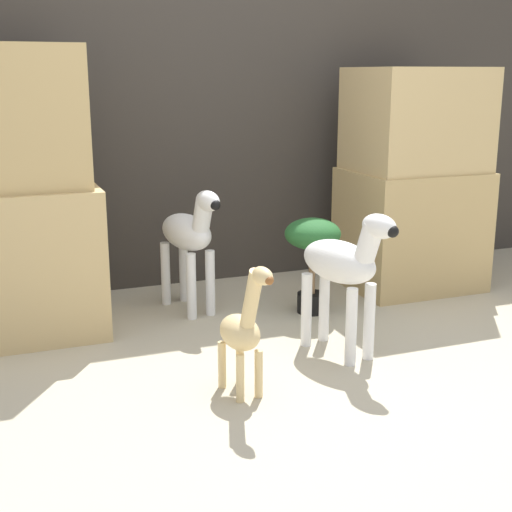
% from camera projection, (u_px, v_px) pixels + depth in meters
% --- Properties ---
extents(ground_plane, '(14.00, 14.00, 0.00)m').
position_uv_depth(ground_plane, '(325.00, 384.00, 3.04)').
color(ground_plane, '#B2A88E').
extents(wall_back, '(6.40, 0.08, 2.20)m').
position_uv_depth(wall_back, '(202.00, 105.00, 4.33)').
color(wall_back, '#38332D').
rests_on(wall_back, ground_plane).
extents(rock_pillar_left, '(0.77, 0.63, 1.42)m').
position_uv_depth(rock_pillar_left, '(17.00, 203.00, 3.50)').
color(rock_pillar_left, tan).
rests_on(rock_pillar_left, ground_plane).
extents(rock_pillar_right, '(0.77, 0.63, 1.32)m').
position_uv_depth(rock_pillar_right, '(413.00, 183.00, 4.30)').
color(rock_pillar_right, tan).
rests_on(rock_pillar_right, ground_plane).
extents(zebra_right, '(0.31, 0.56, 0.71)m').
position_uv_depth(zebra_right, '(344.00, 266.00, 3.26)').
color(zebra_right, white).
rests_on(zebra_right, ground_plane).
extents(zebra_left, '(0.29, 0.57, 0.71)m').
position_uv_depth(zebra_left, '(189.00, 236.00, 3.87)').
color(zebra_left, white).
rests_on(zebra_left, ground_plane).
extents(giraffe_figurine, '(0.18, 0.37, 0.58)m').
position_uv_depth(giraffe_figurine, '(243.00, 329.00, 2.87)').
color(giraffe_figurine, '#E0C184').
rests_on(giraffe_figurine, ground_plane).
extents(potted_palm_front, '(0.31, 0.31, 0.53)m').
position_uv_depth(potted_palm_front, '(312.00, 245.00, 3.86)').
color(potted_palm_front, black).
rests_on(potted_palm_front, ground_plane).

